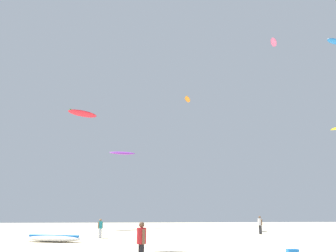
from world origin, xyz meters
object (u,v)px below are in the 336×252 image
at_px(kite_aloft_3, 188,99).
at_px(kite_aloft_4, 83,114).
at_px(kite_aloft_5, 122,153).
at_px(cooler_box, 293,252).
at_px(kite_aloft_7, 335,41).
at_px(kite_aloft_2, 274,42).
at_px(kite_grounded_near, 53,239).
at_px(person_foreground, 141,240).
at_px(person_midground, 260,224).
at_px(person_left, 100,227).

distance_m(kite_aloft_3, kite_aloft_4, 14.85).
bearing_deg(kite_aloft_4, kite_aloft_5, 14.94).
relative_size(cooler_box, kite_aloft_7, 0.20).
height_order(kite_aloft_2, kite_aloft_3, kite_aloft_2).
relative_size(kite_grounded_near, kite_aloft_3, 1.75).
height_order(person_foreground, kite_aloft_2, kite_aloft_2).
xyz_separation_m(person_midground, kite_aloft_5, (-14.36, 14.91, 9.18)).
relative_size(person_left, cooler_box, 2.83).
height_order(kite_aloft_2, kite_aloft_7, kite_aloft_7).
height_order(person_foreground, cooler_box, person_foreground).
height_order(cooler_box, kite_aloft_5, kite_aloft_5).
height_order(kite_grounded_near, kite_aloft_7, kite_aloft_7).
height_order(kite_aloft_2, kite_aloft_4, kite_aloft_2).
distance_m(person_foreground, person_left, 15.98).
distance_m(person_midground, kite_grounded_near, 19.60).
relative_size(cooler_box, kite_aloft_4, 0.13).
bearing_deg(kite_aloft_7, kite_aloft_5, 157.51).
relative_size(person_left, kite_aloft_7, 0.56).
height_order(person_foreground, person_left, person_foreground).
distance_m(person_foreground, kite_aloft_2, 34.76).
bearing_deg(person_left, kite_aloft_5, 133.69).
height_order(kite_aloft_2, kite_aloft_5, kite_aloft_2).
bearing_deg(kite_aloft_4, kite_aloft_7, -16.51).
distance_m(person_midground, kite_aloft_4, 28.06).
bearing_deg(kite_aloft_5, kite_aloft_3, -31.94).
bearing_deg(kite_grounded_near, person_midground, 21.80).
bearing_deg(kite_aloft_3, person_midground, -59.13).
relative_size(person_foreground, kite_aloft_4, 0.42).
xyz_separation_m(person_midground, kite_aloft_7, (12.42, 3.82, 22.00)).
bearing_deg(person_left, kite_aloft_4, 151.82).
bearing_deg(person_foreground, person_left, 80.52).
relative_size(cooler_box, kite_aloft_2, 0.22).
distance_m(person_left, kite_aloft_4, 22.96).
relative_size(person_midground, kite_grounded_near, 0.38).
distance_m(kite_grounded_near, kite_aloft_4, 25.75).
bearing_deg(person_left, cooler_box, -2.62).
xyz_separation_m(kite_aloft_2, kite_aloft_7, (8.32, 0.67, 0.80)).
distance_m(person_foreground, cooler_box, 8.43).
height_order(person_midground, cooler_box, person_midground).
xyz_separation_m(person_left, kite_aloft_7, (27.59, 7.51, 22.09)).
height_order(kite_grounded_near, kite_aloft_4, kite_aloft_4).
xyz_separation_m(person_left, kite_aloft_4, (-4.79, 17.10, 14.55)).
bearing_deg(kite_aloft_5, person_midground, -46.08).
xyz_separation_m(kite_grounded_near, kite_aloft_5, (3.83, 22.18, 9.94)).
xyz_separation_m(person_foreground, kite_aloft_2, (15.97, 22.48, 21.17)).
distance_m(kite_grounded_near, kite_aloft_2, 32.98).
distance_m(kite_grounded_near, kite_aloft_3, 26.61).
bearing_deg(kite_aloft_2, kite_aloft_3, 147.01).
distance_m(kite_grounded_near, cooler_box, 16.90).
xyz_separation_m(cooler_box, kite_aloft_2, (8.10, 19.60, 22.06)).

